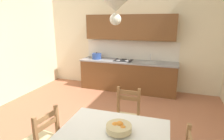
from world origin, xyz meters
TOP-DOWN VIEW (x-y plane):
  - ground_plane at (0.00, 0.00)m, footprint 5.81×6.22m
  - wall_back at (0.00, 2.87)m, footprint 5.81×0.12m
  - kitchen_cabinetry at (0.06, 2.54)m, footprint 2.82×0.63m
  - dining_chair_kitchen_side at (0.65, 0.10)m, footprint 0.43×0.43m
  - fruit_bowl at (0.78, -0.79)m, footprint 0.30×0.30m
  - pendant_lamp at (0.77, -0.92)m, footprint 0.32×0.32m

SIDE VIEW (x-z plane):
  - ground_plane at x=0.00m, z-range -0.10..0.00m
  - dining_chair_kitchen_side at x=0.65m, z-range -0.02..0.91m
  - fruit_bowl at x=0.78m, z-range 0.75..0.87m
  - kitchen_cabinetry at x=0.06m, z-range -0.24..1.96m
  - wall_back at x=0.00m, z-range 0.00..4.18m
  - pendant_lamp at x=0.77m, z-range 1.76..2.57m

